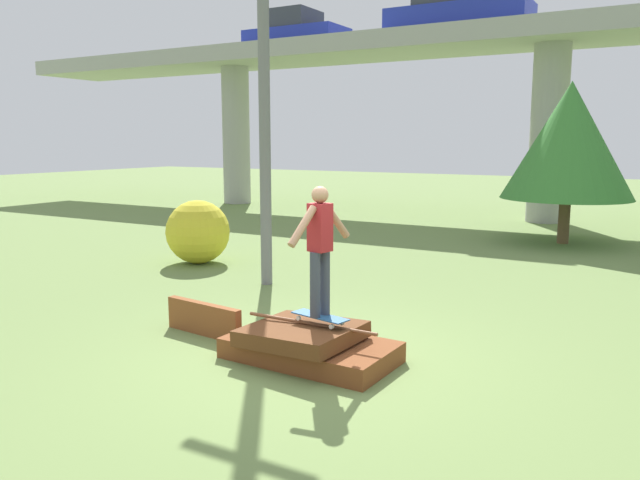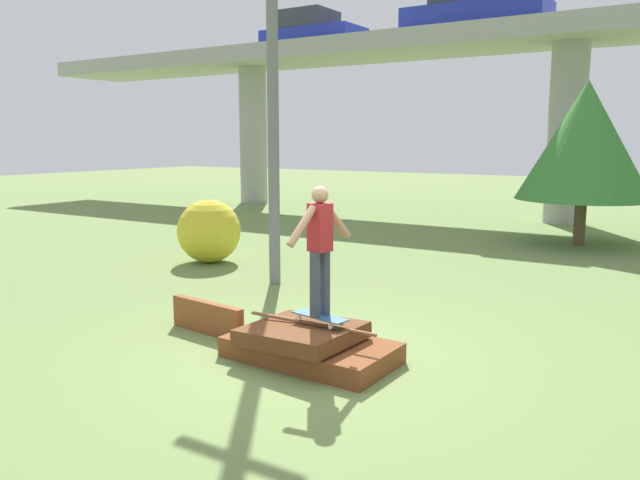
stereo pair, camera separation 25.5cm
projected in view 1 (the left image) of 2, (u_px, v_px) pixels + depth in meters
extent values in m
plane|color=olive|center=(310.00, 360.00, 7.36)|extent=(80.00, 80.00, 0.00)
cube|color=brown|center=(310.00, 350.00, 7.34)|extent=(2.01, 1.14, 0.24)
cube|color=#5B3319|center=(302.00, 334.00, 7.28)|extent=(1.33, 1.18, 0.24)
cylinder|color=brown|center=(310.00, 323.00, 7.29)|extent=(1.72, 0.04, 0.04)
cube|color=brown|center=(204.00, 319.00, 8.28)|extent=(1.29, 0.26, 0.43)
cube|color=#23517F|center=(320.00, 316.00, 7.23)|extent=(0.76, 0.36, 0.01)
cylinder|color=silver|center=(342.00, 323.00, 7.14)|extent=(0.06, 0.04, 0.05)
cylinder|color=silver|center=(331.00, 327.00, 7.00)|extent=(0.06, 0.04, 0.05)
cylinder|color=silver|center=(309.00, 315.00, 7.48)|extent=(0.06, 0.04, 0.05)
cylinder|color=silver|center=(299.00, 318.00, 7.34)|extent=(0.06, 0.04, 0.05)
cylinder|color=#383D4C|center=(325.00, 282.00, 7.23)|extent=(0.12, 0.12, 0.76)
cylinder|color=#383D4C|center=(315.00, 285.00, 7.11)|extent=(0.12, 0.12, 0.76)
cube|color=maroon|center=(320.00, 227.00, 7.07)|extent=(0.26, 0.25, 0.55)
sphere|color=#A37556|center=(320.00, 195.00, 7.01)|extent=(0.19, 0.19, 0.19)
cylinder|color=#A37556|center=(336.00, 221.00, 7.27)|extent=(0.17, 0.44, 0.44)
cylinder|color=#A37556|center=(303.00, 226.00, 6.84)|extent=(0.17, 0.44, 0.44)
cube|color=#9E9E99|center=(554.00, 33.00, 18.85)|extent=(44.00, 3.51, 0.60)
cylinder|color=#9E9E99|center=(236.00, 136.00, 25.27)|extent=(1.10, 1.10, 5.47)
cylinder|color=#9E9E99|center=(548.00, 135.00, 19.33)|extent=(1.10, 1.10, 5.47)
cube|color=#1E2D9E|center=(458.00, 19.00, 20.28)|extent=(4.59, 1.87, 0.78)
cube|color=#1E2D9E|center=(296.00, 39.00, 23.78)|extent=(3.84, 1.88, 0.65)
cube|color=#2D333D|center=(292.00, 20.00, 23.77)|extent=(1.84, 1.73, 0.70)
cylinder|color=slate|center=(264.00, 83.00, 10.69)|extent=(0.20, 0.20, 7.08)
cylinder|color=brown|center=(564.00, 221.00, 15.58)|extent=(0.28, 0.28, 1.13)
cone|color=#387A33|center=(569.00, 140.00, 15.26)|extent=(3.17, 3.17, 2.86)
sphere|color=gold|center=(198.00, 232.00, 13.03)|extent=(1.33, 1.33, 1.33)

